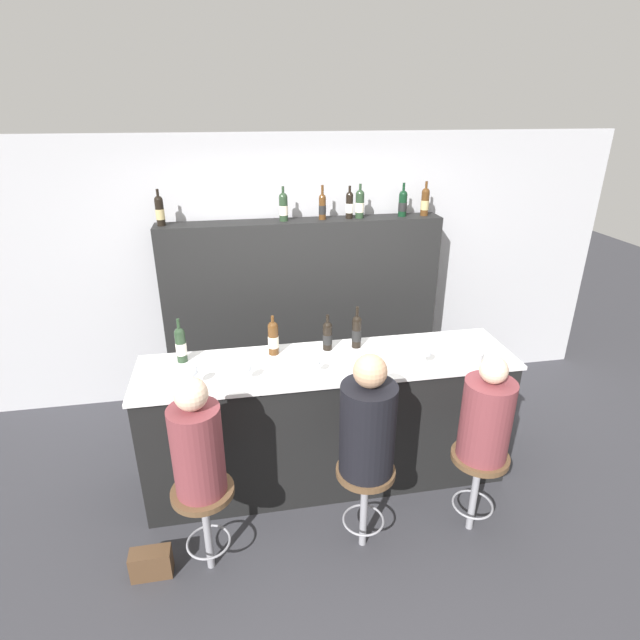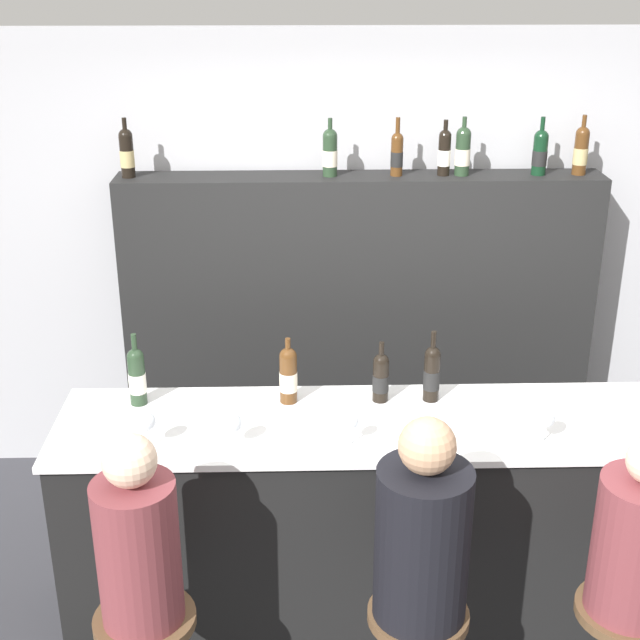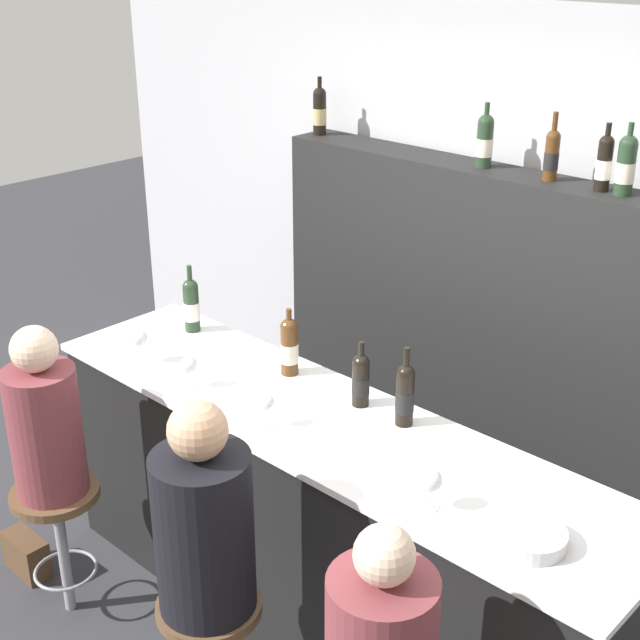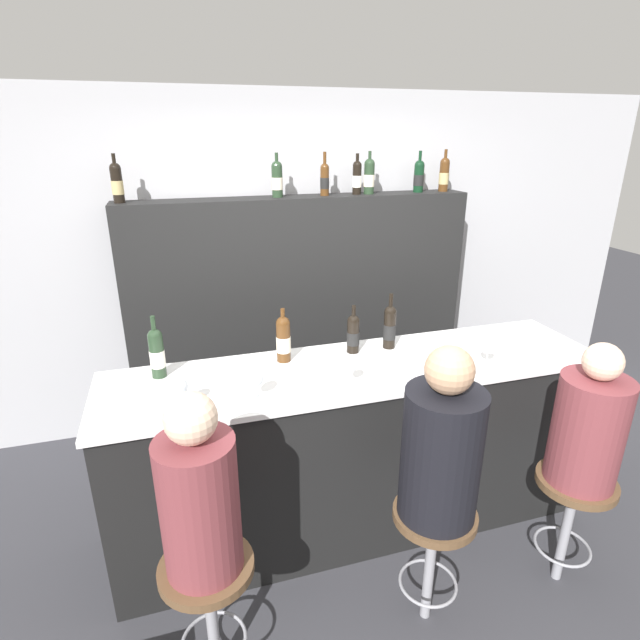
{
  "view_description": "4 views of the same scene",
  "coord_description": "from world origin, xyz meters",
  "px_view_note": "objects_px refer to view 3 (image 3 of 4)",
  "views": [
    {
      "loc": [
        -0.65,
        -2.89,
        2.83
      ],
      "look_at": [
        -0.06,
        0.34,
        1.4
      ],
      "focal_mm": 28.0,
      "sensor_mm": 36.0,
      "label": 1
    },
    {
      "loc": [
        -0.34,
        -3.08,
        2.99
      ],
      "look_at": [
        -0.25,
        0.42,
        1.52
      ],
      "focal_mm": 50.0,
      "sensor_mm": 36.0,
      "label": 2
    },
    {
      "loc": [
        2.14,
        -1.98,
        2.9
      ],
      "look_at": [
        -0.02,
        0.32,
        1.51
      ],
      "focal_mm": 50.0,
      "sensor_mm": 36.0,
      "label": 3
    },
    {
      "loc": [
        -0.94,
        -2.01,
        2.29
      ],
      "look_at": [
        -0.22,
        0.36,
        1.36
      ],
      "focal_mm": 28.0,
      "sensor_mm": 36.0,
      "label": 4
    }
  ],
  "objects_px": {
    "wine_glass_3": "(431,481)",
    "metal_bowl": "(531,537)",
    "wine_bottle_counter_0": "(191,305)",
    "guest_seated_middle": "(204,523)",
    "wine_glass_1": "(189,366)",
    "wine_glass_2": "(267,404)",
    "wine_bottle_counter_2": "(361,379)",
    "wine_bottle_backbar_4": "(626,165)",
    "wine_bottle_counter_1": "(289,346)",
    "guest_seated_left": "(45,422)",
    "bar_stool_left": "(58,516)",
    "wine_glass_0": "(140,339)",
    "wine_bottle_backbar_0": "(320,111)",
    "wine_bottle_backbar_1": "(485,140)",
    "wine_bottle_backbar_2": "(552,154)",
    "bar_stool_middle": "(211,632)",
    "wine_bottle_backbar_3": "(604,162)",
    "wine_bottle_counter_3": "(405,394)",
    "handbag": "(26,554)"
  },
  "relations": [
    {
      "from": "wine_bottle_backbar_3",
      "to": "metal_bowl",
      "type": "xyz_separation_m",
      "value": [
        0.59,
        -1.42,
        -0.87
      ]
    },
    {
      "from": "wine_bottle_backbar_0",
      "to": "bar_stool_left",
      "type": "bearing_deg",
      "value": -81.41
    },
    {
      "from": "wine_bottle_backbar_2",
      "to": "metal_bowl",
      "type": "bearing_deg",
      "value": -59.46
    },
    {
      "from": "wine_bottle_counter_2",
      "to": "wine_glass_1",
      "type": "distance_m",
      "value": 0.75
    },
    {
      "from": "wine_glass_1",
      "to": "guest_seated_middle",
      "type": "distance_m",
      "value": 0.91
    },
    {
      "from": "wine_glass_2",
      "to": "wine_glass_3",
      "type": "height_order",
      "value": "wine_glass_3"
    },
    {
      "from": "metal_bowl",
      "to": "wine_glass_2",
      "type": "bearing_deg",
      "value": -176.88
    },
    {
      "from": "wine_bottle_counter_1",
      "to": "wine_bottle_backbar_0",
      "type": "relative_size",
      "value": 0.99
    },
    {
      "from": "bar_stool_left",
      "to": "wine_bottle_backbar_1",
      "type": "bearing_deg",
      "value": 69.15
    },
    {
      "from": "wine_bottle_backbar_2",
      "to": "metal_bowl",
      "type": "height_order",
      "value": "wine_bottle_backbar_2"
    },
    {
      "from": "wine_bottle_backbar_2",
      "to": "bar_stool_middle",
      "type": "distance_m",
      "value": 2.49
    },
    {
      "from": "wine_glass_0",
      "to": "handbag",
      "type": "height_order",
      "value": "wine_glass_0"
    },
    {
      "from": "wine_bottle_backbar_3",
      "to": "wine_glass_2",
      "type": "bearing_deg",
      "value": -111.07
    },
    {
      "from": "wine_bottle_counter_0",
      "to": "guest_seated_middle",
      "type": "xyz_separation_m",
      "value": [
        1.17,
        -0.92,
        -0.2
      ]
    },
    {
      "from": "wine_bottle_backbar_4",
      "to": "guest_seated_middle",
      "type": "distance_m",
      "value": 2.29
    },
    {
      "from": "wine_bottle_counter_3",
      "to": "guest_seated_left",
      "type": "xyz_separation_m",
      "value": [
        -1.19,
        -0.92,
        -0.22
      ]
    },
    {
      "from": "wine_bottle_counter_1",
      "to": "wine_glass_2",
      "type": "height_order",
      "value": "wine_bottle_counter_1"
    },
    {
      "from": "wine_bottle_backbar_2",
      "to": "wine_glass_2",
      "type": "relative_size",
      "value": 2.23
    },
    {
      "from": "wine_bottle_counter_2",
      "to": "wine_bottle_counter_3",
      "type": "xyz_separation_m",
      "value": [
        0.23,
        0.0,
        0.02
      ]
    },
    {
      "from": "wine_bottle_backbar_0",
      "to": "bar_stool_middle",
      "type": "relative_size",
      "value": 0.48
    },
    {
      "from": "wine_bottle_counter_0",
      "to": "wine_glass_1",
      "type": "bearing_deg",
      "value": -40.56
    },
    {
      "from": "wine_bottle_counter_3",
      "to": "wine_glass_1",
      "type": "xyz_separation_m",
      "value": [
        -0.87,
        -0.39,
        -0.03
      ]
    },
    {
      "from": "wine_bottle_counter_2",
      "to": "bar_stool_left",
      "type": "xyz_separation_m",
      "value": [
        -0.96,
        -0.92,
        -0.68
      ]
    },
    {
      "from": "wine_bottle_counter_3",
      "to": "wine_bottle_backbar_1",
      "type": "relative_size",
      "value": 1.1
    },
    {
      "from": "wine_glass_2",
      "to": "guest_seated_left",
      "type": "xyz_separation_m",
      "value": [
        -0.81,
        -0.53,
        -0.18
      ]
    },
    {
      "from": "wine_bottle_counter_1",
      "to": "guest_seated_middle",
      "type": "xyz_separation_m",
      "value": [
        0.49,
        -0.92,
        -0.2
      ]
    },
    {
      "from": "wine_bottle_backbar_3",
      "to": "guest_seated_middle",
      "type": "height_order",
      "value": "wine_bottle_backbar_3"
    },
    {
      "from": "wine_bottle_backbar_1",
      "to": "wine_bottle_counter_3",
      "type": "bearing_deg",
      "value": -68.95
    },
    {
      "from": "wine_bottle_backbar_0",
      "to": "wine_bottle_backbar_1",
      "type": "distance_m",
      "value": 1.07
    },
    {
      "from": "metal_bowl",
      "to": "guest_seated_left",
      "type": "relative_size",
      "value": 0.3
    },
    {
      "from": "wine_bottle_counter_3",
      "to": "wine_bottle_backbar_1",
      "type": "xyz_separation_m",
      "value": [
        -0.42,
        1.1,
        0.77
      ]
    },
    {
      "from": "wine_bottle_counter_1",
      "to": "wine_bottle_backbar_1",
      "type": "xyz_separation_m",
      "value": [
        0.22,
        1.1,
        0.77
      ]
    },
    {
      "from": "bar_stool_left",
      "to": "bar_stool_middle",
      "type": "height_order",
      "value": "same"
    },
    {
      "from": "wine_glass_2",
      "to": "wine_glass_3",
      "type": "xyz_separation_m",
      "value": [
        0.8,
        -0.0,
        0.01
      ]
    },
    {
      "from": "wine_glass_3",
      "to": "wine_bottle_backbar_3",
      "type": "bearing_deg",
      "value": 98.84
    },
    {
      "from": "handbag",
      "to": "metal_bowl",
      "type": "bearing_deg",
      "value": 14.26
    },
    {
      "from": "wine_bottle_counter_0",
      "to": "wine_glass_1",
      "type": "relative_size",
      "value": 2.35
    },
    {
      "from": "wine_glass_2",
      "to": "handbag",
      "type": "distance_m",
      "value": 1.68
    },
    {
      "from": "wine_bottle_backbar_4",
      "to": "bar_stool_left",
      "type": "distance_m",
      "value": 2.9
    },
    {
      "from": "wine_glass_2",
      "to": "wine_bottle_counter_2",
      "type": "bearing_deg",
      "value": 68.1
    },
    {
      "from": "bar_stool_left",
      "to": "guest_seated_left",
      "type": "bearing_deg",
      "value": 0.0
    },
    {
      "from": "wine_bottle_counter_2",
      "to": "guest_seated_left",
      "type": "relative_size",
      "value": 0.37
    },
    {
      "from": "wine_bottle_counter_1",
      "to": "wine_glass_0",
      "type": "bearing_deg",
      "value": -146.1
    },
    {
      "from": "guest_seated_left",
      "to": "wine_glass_0",
      "type": "bearing_deg",
      "value": 93.38
    },
    {
      "from": "wine_glass_0",
      "to": "wine_bottle_counter_0",
      "type": "bearing_deg",
      "value": 104.79
    },
    {
      "from": "guest_seated_middle",
      "to": "wine_bottle_counter_2",
      "type": "bearing_deg",
      "value": 94.68
    },
    {
      "from": "wine_glass_3",
      "to": "metal_bowl",
      "type": "relative_size",
      "value": 0.64
    },
    {
      "from": "wine_bottle_counter_0",
      "to": "wine_bottle_backbar_4",
      "type": "distance_m",
      "value": 2.1
    },
    {
      "from": "wine_bottle_counter_3",
      "to": "wine_bottle_backbar_0",
      "type": "height_order",
      "value": "wine_bottle_backbar_0"
    },
    {
      "from": "wine_bottle_counter_2",
      "to": "wine_glass_1",
      "type": "height_order",
      "value": "wine_bottle_counter_2"
    }
  ]
}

